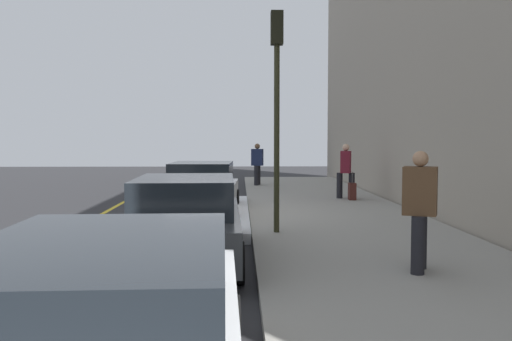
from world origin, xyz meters
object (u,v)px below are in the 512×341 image
Objects in this scene: parked_car_charcoal at (186,221)px; traffic_light_pole at (277,85)px; pedestrian_navy_coat at (257,163)px; pedestrian_burgundy_coat at (346,169)px; rolling_suitcase at (352,191)px; pedestrian_brown_coat at (420,207)px; parked_car_silver at (203,190)px.

traffic_light_pole reaches higher than parked_car_charcoal.
parked_car_charcoal is 2.55× the size of pedestrian_navy_coat.
pedestrian_burgundy_coat reaches higher than pedestrian_navy_coat.
traffic_light_pole is at bearing 155.10° from rolling_suitcase.
pedestrian_burgundy_coat is 0.84m from rolling_suitcase.
parked_car_charcoal is at bearing 71.76° from pedestrian_brown_coat.
traffic_light_pole reaches higher than pedestrian_burgundy_coat.
parked_car_charcoal and parked_car_silver have the same top height.
traffic_light_pole is 7.45m from rolling_suitcase.
parked_car_charcoal is 1.09× the size of parked_car_silver.
pedestrian_brown_coat is 4.65m from traffic_light_pole.
traffic_light_pole is (-12.19, -0.03, 2.19)m from pedestrian_navy_coat.
rolling_suitcase is (9.87, -0.97, -0.69)m from pedestrian_brown_coat.
pedestrian_brown_coat is (-15.82, -1.96, 0.02)m from pedestrian_navy_coat.
pedestrian_navy_coat is at bearing 7.06° from pedestrian_brown_coat.
parked_car_silver is 8.92m from pedestrian_navy_coat.
pedestrian_brown_coat reaches higher than pedestrian_navy_coat.
pedestrian_brown_coat reaches higher than rolling_suitcase.
pedestrian_navy_coat is at bearing -6.53° from parked_car_charcoal.
pedestrian_navy_coat is 6.67m from rolling_suitcase.
parked_car_charcoal is 14.72m from pedestrian_navy_coat.
traffic_light_pole is at bearing 157.54° from pedestrian_burgundy_coat.
pedestrian_burgundy_coat is 0.39× the size of traffic_light_pole.
pedestrian_brown_coat reaches higher than parked_car_silver.
pedestrian_burgundy_coat is at bearing 16.69° from rolling_suitcase.
parked_car_charcoal is 3.91m from traffic_light_pole.
parked_car_silver is at bearing 1.10° from parked_car_charcoal.
pedestrian_navy_coat reaches higher than parked_car_charcoal.
parked_car_silver is 2.29× the size of pedestrian_brown_coat.
pedestrian_burgundy_coat is 6.17m from pedestrian_navy_coat.
parked_car_silver is 5.48m from rolling_suitcase.
pedestrian_navy_coat reaches higher than rolling_suitcase.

